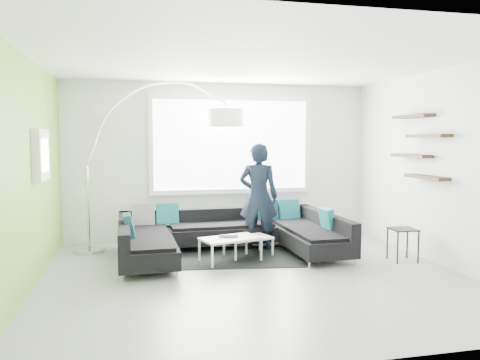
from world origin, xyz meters
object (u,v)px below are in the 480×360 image
at_px(arc_lamp, 87,166).
at_px(side_table, 403,245).
at_px(person, 258,196).
at_px(laptop, 229,237).
at_px(coffee_table, 240,247).
at_px(sectional_sofa, 230,236).

height_order(arc_lamp, side_table, arc_lamp).
height_order(side_table, person, person).
height_order(arc_lamp, laptop, arc_lamp).
distance_m(coffee_table, laptop, 0.30).
height_order(coffee_table, arc_lamp, arc_lamp).
bearing_deg(person, arc_lamp, 13.07).
height_order(sectional_sofa, coffee_table, sectional_sofa).
relative_size(sectional_sofa, arc_lamp, 1.23).
distance_m(sectional_sofa, side_table, 2.57).
relative_size(coffee_table, side_table, 2.22).
distance_m(side_table, laptop, 2.57).
distance_m(sectional_sofa, person, 0.87).
height_order(arc_lamp, person, arc_lamp).
height_order(sectional_sofa, side_table, sectional_sofa).
bearing_deg(side_table, laptop, 167.99).
bearing_deg(sectional_sofa, laptop, -106.23).
bearing_deg(laptop, coffee_table, 38.99).
height_order(coffee_table, person, person).
bearing_deg(coffee_table, sectional_sofa, 104.25).
relative_size(arc_lamp, laptop, 8.98).
xyz_separation_m(coffee_table, person, (0.44, 0.56, 0.69)).
height_order(person, laptop, person).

